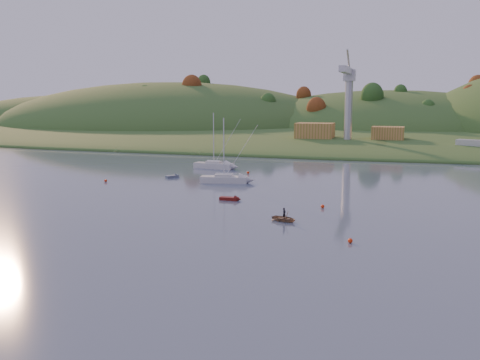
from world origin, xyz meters
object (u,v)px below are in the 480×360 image
(sailboat_near, at_px, (224,179))
(red_tender, at_px, (233,199))
(grey_dinghy, at_px, (175,176))
(sailboat_far, at_px, (214,165))
(canoe, at_px, (284,218))

(sailboat_near, relative_size, red_tender, 3.54)
(sailboat_near, distance_m, grey_dinghy, 11.28)
(sailboat_far, height_order, canoe, sailboat_far)
(canoe, distance_m, red_tender, 14.55)
(canoe, xyz_separation_m, grey_dinghy, (-27.24, 28.89, -0.12))
(canoe, height_order, grey_dinghy, grey_dinghy)
(sailboat_far, relative_size, grey_dinghy, 3.97)
(canoe, height_order, red_tender, red_tender)
(canoe, bearing_deg, grey_dinghy, 65.88)
(red_tender, height_order, grey_dinghy, red_tender)
(sailboat_far, distance_m, grey_dinghy, 14.36)
(sailboat_near, bearing_deg, sailboat_far, 104.20)
(sailboat_near, bearing_deg, red_tender, -77.51)
(sailboat_far, height_order, red_tender, sailboat_far)
(sailboat_near, relative_size, sailboat_far, 0.97)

